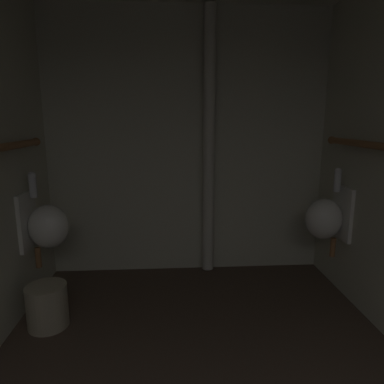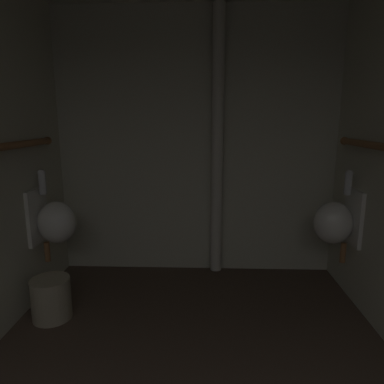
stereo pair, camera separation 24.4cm
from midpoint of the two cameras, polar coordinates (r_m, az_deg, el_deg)
name	(u,v)px [view 1 (the left image)]	position (r m, az deg, el deg)	size (l,w,h in m)	color
wall_back	(187,145)	(3.24, -2.96, 7.66)	(2.65, 0.06, 2.39)	beige
urinal_left_mid	(46,225)	(2.95, -25.08, -4.97)	(0.32, 0.30, 0.76)	silver
urinal_right_mid	(326,217)	(3.04, 19.00, -4.00)	(0.32, 0.30, 0.76)	silver
standpipe_back_wall	(209,146)	(3.13, 0.54, 7.54)	(0.10, 0.10, 2.34)	beige
waste_bin	(47,306)	(2.80, -25.04, -16.60)	(0.28, 0.28, 0.30)	#9E937A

